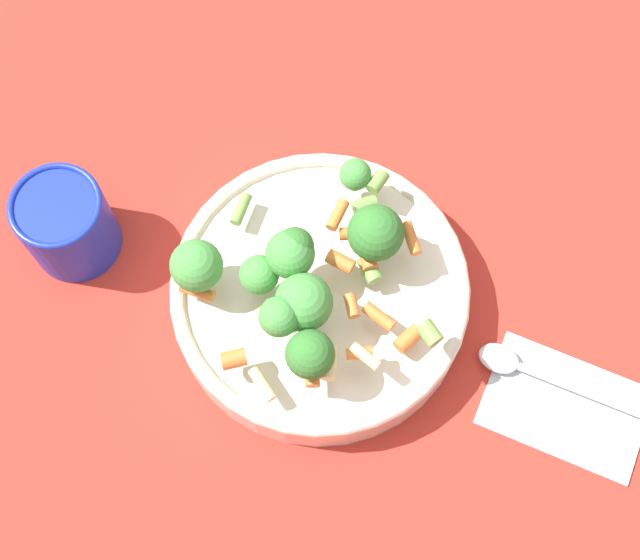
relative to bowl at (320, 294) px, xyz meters
name	(u,v)px	position (x,y,z in m)	size (l,w,h in m)	color
ground_plane	(320,304)	(0.00, 0.00, -0.03)	(3.00, 3.00, 0.00)	#B72D23
bowl	(320,294)	(0.00, 0.00, 0.00)	(0.26, 0.26, 0.05)	beige
pasta_salad	(302,276)	(-0.01, 0.01, 0.06)	(0.22, 0.22, 0.07)	#8CB766
cup	(66,223)	(-0.08, 0.22, 0.02)	(0.08, 0.08, 0.08)	#192DAD
napkin	(566,406)	(0.05, -0.23, -0.02)	(0.12, 0.15, 0.01)	#B2BCC6
spoon	(535,373)	(0.05, -0.19, -0.02)	(0.05, 0.16, 0.01)	silver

